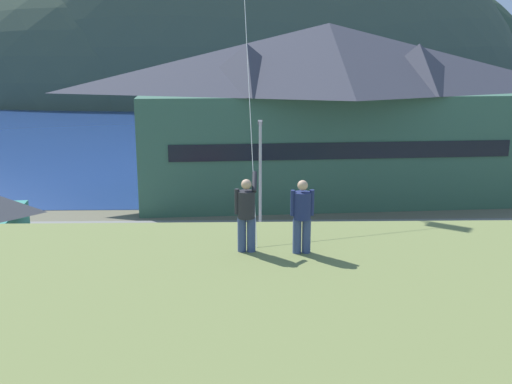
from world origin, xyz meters
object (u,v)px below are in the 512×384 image
at_px(person_companion, 302,214).
at_px(harbor_lodge, 327,106).
at_px(parked_car_mid_row_near, 70,293).
at_px(parked_car_lone_by_shed, 212,289).
at_px(parked_car_front_row_red, 333,294).
at_px(person_kite_flyer, 246,212).
at_px(moored_boat_wharfside, 189,149).
at_px(parking_light_pole, 260,174).
at_px(parked_car_front_row_end, 465,307).
at_px(wharf_dock, 222,157).
at_px(parked_car_corner_spot, 111,245).

bearing_deg(person_companion, harbor_lodge, 80.93).
distance_m(harbor_lodge, parked_car_mid_row_near, 25.46).
xyz_separation_m(parked_car_mid_row_near, parked_car_lone_by_shed, (5.78, 0.35, 0.00)).
xyz_separation_m(parked_car_front_row_red, parked_car_mid_row_near, (-10.73, 0.32, 0.00)).
bearing_deg(person_kite_flyer, parked_car_lone_by_shed, 97.81).
relative_size(moored_boat_wharfside, person_kite_flyer, 3.89).
bearing_deg(parking_light_pole, parked_car_front_row_end, -55.69).
bearing_deg(wharf_dock, parked_car_mid_row_near, -98.33).
height_order(harbor_lodge, parked_car_mid_row_near, harbor_lodge).
distance_m(parked_car_front_row_red, parked_car_mid_row_near, 10.73).
bearing_deg(parked_car_front_row_red, parked_car_front_row_end, -16.00).
height_order(harbor_lodge, parked_car_front_row_red, harbor_lodge).
bearing_deg(moored_boat_wharfside, parked_car_front_row_end, -70.64).
height_order(moored_boat_wharfside, parked_car_lone_by_shed, moored_boat_wharfside).
distance_m(moored_boat_wharfside, parked_car_front_row_end, 42.27).
xyz_separation_m(parked_car_corner_spot, person_kite_flyer, (6.81, -15.80, 6.06)).
distance_m(wharf_dock, parked_car_front_row_red, 35.82).
bearing_deg(parked_car_front_row_end, person_kite_flyer, -137.33).
bearing_deg(parked_car_front_row_red, person_companion, -103.70).
bearing_deg(wharf_dock, parked_car_lone_by_shed, -88.92).
xyz_separation_m(wharf_dock, parked_car_corner_spot, (-4.80, -28.84, 0.71)).
xyz_separation_m(parked_car_front_row_red, parked_car_corner_spot, (-10.39, 6.53, 0.00)).
bearing_deg(parked_car_front_row_end, parked_car_corner_spot, 152.60).
relative_size(parked_car_corner_spot, parked_car_lone_by_shed, 1.02).
bearing_deg(parked_car_corner_spot, parked_car_lone_by_shed, -47.11).
bearing_deg(parked_car_lone_by_shed, wharf_dock, 91.08).
height_order(parked_car_front_row_red, parked_car_mid_row_near, same).
bearing_deg(wharf_dock, parked_car_front_row_end, -74.02).
bearing_deg(wharf_dock, parking_light_pole, -83.48).
height_order(wharf_dock, person_kite_flyer, person_kite_flyer).
relative_size(parked_car_lone_by_shed, parking_light_pole, 0.62).
relative_size(parked_car_corner_spot, parking_light_pole, 0.63).
xyz_separation_m(wharf_dock, moored_boat_wharfside, (-3.48, 3.09, 0.37)).
height_order(parked_car_front_row_red, parked_car_lone_by_shed, same).
distance_m(harbor_lodge, parked_car_front_row_end, 23.48).
bearing_deg(wharf_dock, moored_boat_wharfside, 138.41).
height_order(harbor_lodge, parked_car_lone_by_shed, harbor_lodge).
distance_m(parked_car_mid_row_near, parked_car_corner_spot, 6.22).
height_order(wharf_dock, parked_car_mid_row_near, parked_car_mid_row_near).
bearing_deg(parked_car_front_row_red, parking_light_pole, 105.31).
bearing_deg(parked_car_lone_by_shed, harbor_lodge, 69.88).
xyz_separation_m(parked_car_front_row_red, person_kite_flyer, (-3.58, -9.27, 6.06)).
bearing_deg(moored_boat_wharfside, person_companion, -81.94).
height_order(parking_light_pole, person_kite_flyer, person_kite_flyer).
height_order(parked_car_front_row_end, parked_car_lone_by_shed, same).
height_order(moored_boat_wharfside, parked_car_front_row_red, moored_boat_wharfside).
bearing_deg(parked_car_corner_spot, person_kite_flyer, -66.69).
bearing_deg(person_kite_flyer, moored_boat_wharfside, 96.57).
distance_m(parked_car_front_row_end, parked_car_front_row_red, 5.14).
height_order(parked_car_front_row_end, parked_car_corner_spot, same).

